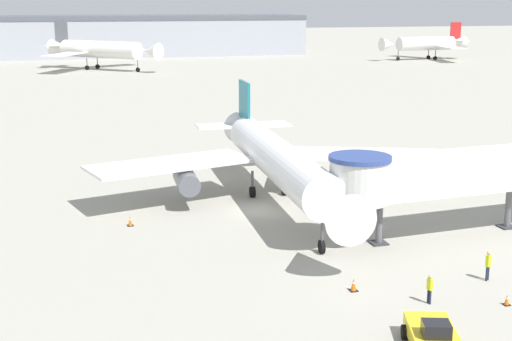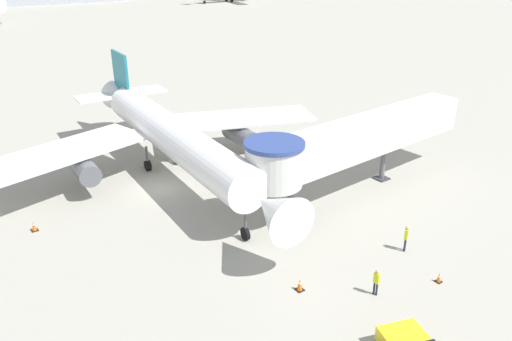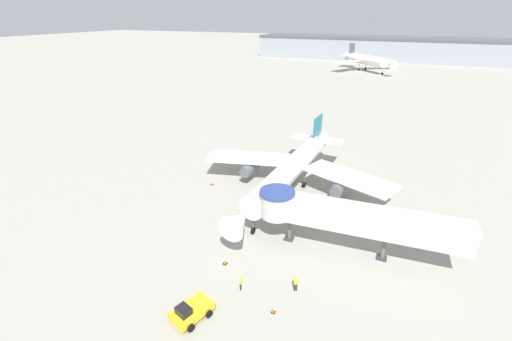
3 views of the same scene
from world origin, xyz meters
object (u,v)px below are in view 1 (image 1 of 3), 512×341
traffic_cone_port_wing (130,221)px  traffic_cone_apron_front (507,300)px  traffic_cone_near_nose (354,285)px  background_jet_gray_tail (98,49)px  jet_bridge (458,172)px  background_jet_red_tail (428,43)px  ground_crew_wing_walker (488,264)px  pushback_tug_yellow (432,335)px  ground_crew_marshaller (430,287)px  main_airplane (275,159)px

traffic_cone_port_wing → traffic_cone_apron_front: bearing=-48.3°
traffic_cone_near_nose → background_jet_gray_tail: background_jet_gray_tail is taller
jet_bridge → traffic_cone_apron_front: 12.77m
background_jet_red_tail → traffic_cone_near_nose: bearing=-35.4°
ground_crew_wing_walker → traffic_cone_port_wing: bearing=-71.1°
pushback_tug_yellow → background_jet_gray_tail: 151.23m
traffic_cone_port_wing → ground_crew_wing_walker: bearing=-41.4°
jet_bridge → ground_crew_wing_walker: bearing=-112.5°
jet_bridge → traffic_cone_near_nose: bearing=-149.6°
traffic_cone_port_wing → background_jet_gray_tail: bearing=86.5°
traffic_cone_apron_front → ground_crew_wing_walker: 3.57m
ground_crew_marshaller → background_jet_gray_tail: background_jet_gray_tail is taller
ground_crew_marshaller → ground_crew_wing_walker: size_ratio=0.91×
traffic_cone_port_wing → ground_crew_wing_walker: ground_crew_wing_walker is taller
traffic_cone_apron_front → jet_bridge: bearing=71.3°
pushback_tug_yellow → traffic_cone_apron_front: pushback_tug_yellow is taller
pushback_tug_yellow → background_jet_gray_tail: size_ratio=0.15×
traffic_cone_apron_front → ground_crew_marshaller: (-3.89, 1.37, 0.66)m
traffic_cone_port_wing → background_jet_gray_tail: background_jet_gray_tail is taller
background_jet_red_tail → background_jet_gray_tail: background_jet_gray_tail is taller
main_airplane → ground_crew_wing_walker: bearing=-67.0°
traffic_cone_near_nose → ground_crew_marshaller: size_ratio=0.47×
traffic_cone_near_nose → ground_crew_wing_walker: size_ratio=0.43×
main_airplane → background_jet_red_tail: (88.53, 130.73, 0.93)m
pushback_tug_yellow → ground_crew_marshaller: bearing=80.4°
traffic_cone_near_nose → ground_crew_marshaller: 4.25m
traffic_cone_apron_front → background_jet_red_tail: (82.85, 153.39, 4.31)m
pushback_tug_yellow → background_jet_red_tail: background_jet_red_tail is taller
background_jet_red_tail → main_airplane: bearing=-38.4°
traffic_cone_near_nose → main_airplane: bearing=85.7°
ground_crew_marshaller → pushback_tug_yellow: bearing=-39.0°
main_airplane → jet_bridge: 14.76m
ground_crew_wing_walker → background_jet_red_tail: (81.80, 150.06, 3.56)m
main_airplane → background_jet_gray_tail: (-4.16, 125.10, 1.26)m
background_jet_red_tail → background_jet_gray_tail: 92.86m
ground_crew_marshaller → background_jet_red_tail: 175.07m
traffic_cone_near_nose → traffic_cone_port_wing: bearing=124.0°
ground_crew_wing_walker → background_jet_red_tail: background_jet_red_tail is taller
jet_bridge → traffic_cone_near_nose: 13.77m
pushback_tug_yellow → ground_crew_marshaller: size_ratio=2.52×
main_airplane → background_jet_red_tail: size_ratio=1.04×
jet_bridge → background_jet_red_tail: background_jet_red_tail is taller
ground_crew_wing_walker → background_jet_red_tail: bearing=-148.2°
background_jet_gray_tail → pushback_tug_yellow: bearing=-132.3°
traffic_cone_apron_front → background_jet_gray_tail: bearing=93.8°
traffic_cone_near_nose → ground_crew_marshaller: bearing=-41.0°
jet_bridge → ground_crew_marshaller: bearing=-130.9°
ground_crew_wing_walker → background_jet_gray_tail: background_jet_gray_tail is taller
ground_crew_wing_walker → ground_crew_marshaller: bearing=-8.0°
traffic_cone_port_wing → background_jet_red_tail: bearing=53.0°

